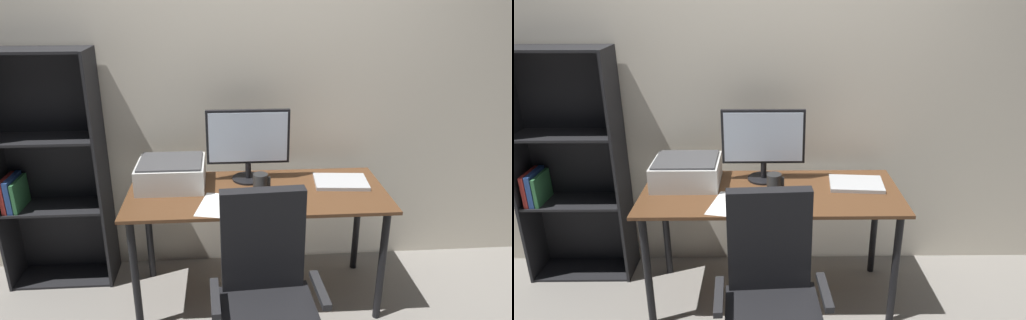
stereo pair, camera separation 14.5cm
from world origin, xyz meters
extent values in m
plane|color=gray|center=(0.00, 0.00, 0.00)|extent=(12.00, 12.00, 0.00)
cube|color=beige|center=(0.00, 0.49, 1.30)|extent=(6.40, 0.10, 2.60)
cube|color=#56351E|center=(0.00, 0.00, 0.73)|extent=(1.53, 0.64, 0.02)
cylinder|color=black|center=(-0.70, -0.26, 0.36)|extent=(0.04, 0.04, 0.72)
cylinder|color=black|center=(0.70, -0.26, 0.36)|extent=(0.04, 0.04, 0.72)
cylinder|color=black|center=(-0.70, 0.26, 0.36)|extent=(0.04, 0.04, 0.72)
cylinder|color=black|center=(0.70, 0.26, 0.36)|extent=(0.04, 0.04, 0.72)
cylinder|color=black|center=(-0.04, 0.18, 0.75)|extent=(0.20, 0.20, 0.01)
cylinder|color=black|center=(-0.04, 0.18, 0.80)|extent=(0.04, 0.04, 0.10)
cube|color=black|center=(-0.04, 0.18, 1.02)|extent=(0.51, 0.03, 0.34)
cube|color=silver|center=(-0.04, 0.17, 1.02)|extent=(0.48, 0.01, 0.31)
cube|color=#B7BABC|center=(-0.03, -0.15, 0.75)|extent=(0.29, 0.11, 0.02)
cube|color=black|center=(0.18, -0.14, 0.76)|extent=(0.08, 0.11, 0.03)
cylinder|color=black|center=(0.02, 0.00, 0.79)|extent=(0.09, 0.09, 0.11)
cube|color=black|center=(0.07, 0.00, 0.80)|extent=(0.02, 0.01, 0.06)
cube|color=#B7BABC|center=(0.52, 0.08, 0.75)|extent=(0.34, 0.26, 0.02)
cube|color=silver|center=(-0.51, 0.12, 0.81)|extent=(0.40, 0.34, 0.15)
cube|color=#424244|center=(-0.51, 0.12, 0.90)|extent=(0.37, 0.31, 0.01)
cube|color=white|center=(-0.23, -0.17, 0.74)|extent=(0.27, 0.33, 0.00)
cube|color=black|center=(0.00, -0.77, 0.45)|extent=(0.46, 0.46, 0.08)
cube|color=black|center=(-0.02, -0.57, 0.75)|extent=(0.40, 0.09, 0.52)
cube|color=#232326|center=(-0.25, -0.77, 0.58)|extent=(0.05, 0.26, 0.03)
cube|color=#232326|center=(0.23, -0.74, 0.58)|extent=(0.05, 0.26, 0.03)
cube|color=black|center=(-1.61, 0.28, 0.77)|extent=(0.02, 0.28, 1.54)
cube|color=black|center=(-0.96, 0.28, 0.77)|extent=(0.02, 0.28, 1.54)
cube|color=black|center=(-1.29, 0.42, 0.77)|extent=(0.67, 0.01, 1.54)
cube|color=black|center=(-1.29, 0.28, 0.01)|extent=(0.63, 0.26, 0.02)
cube|color=black|center=(-1.29, 0.28, 0.54)|extent=(0.63, 0.26, 0.02)
cube|color=black|center=(-1.29, 0.28, 1.00)|extent=(0.63, 0.26, 0.02)
cube|color=black|center=(-1.29, 0.28, 1.54)|extent=(0.63, 0.26, 0.02)
cube|color=#B22D28|center=(-1.56, 0.27, 0.65)|extent=(0.03, 0.22, 0.21)
cube|color=#28478C|center=(-1.52, 0.27, 0.66)|extent=(0.03, 0.22, 0.21)
cube|color=#337242|center=(-1.49, 0.27, 0.65)|extent=(0.02, 0.22, 0.19)
camera|label=1|loc=(-0.18, -2.47, 1.89)|focal=32.25mm
camera|label=2|loc=(-0.04, -2.47, 1.89)|focal=32.25mm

